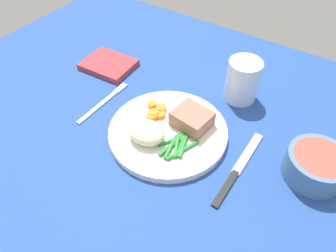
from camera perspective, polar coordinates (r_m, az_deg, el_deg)
dining_table at (r=70.97cm, az=-1.20°, el=0.61°), size 120.00×90.00×2.00cm
dinner_plate at (r=66.55cm, az=0.00°, el=-1.07°), size 25.19×25.19×1.60cm
meat_portion at (r=65.90cm, az=4.38°, el=1.33°), size 8.27×7.41×3.46cm
mashed_potatoes at (r=63.06cm, az=-4.00°, el=-1.12°), size 7.93×6.33×3.68cm
carrot_slices at (r=69.08cm, az=-2.18°, el=2.67°), size 5.26×5.52×1.22cm
green_beans at (r=62.73cm, az=1.81°, el=-3.36°), size 6.67×10.40×0.82cm
fork at (r=75.61cm, az=-11.74°, el=4.18°), size 1.44×16.60×0.40cm
knife at (r=62.56cm, az=12.57°, el=-7.73°), size 1.70×20.50×0.64cm
water_glass at (r=75.06cm, az=13.32°, el=7.67°), size 7.62×7.62×10.06cm
salad_bowl at (r=64.27cm, az=25.39°, el=-6.37°), size 11.33×11.33×5.51cm
napkin at (r=86.60cm, az=-10.78°, el=10.95°), size 13.64×11.03×1.53cm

